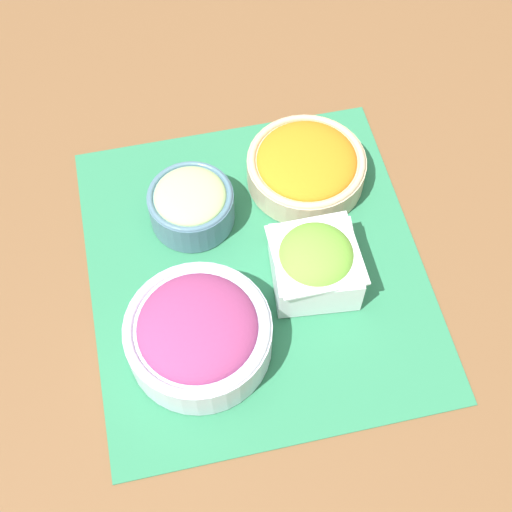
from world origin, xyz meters
name	(u,v)px	position (x,y,z in m)	size (l,w,h in m)	color
ground_plane	(256,268)	(0.00, 0.00, 0.00)	(3.00, 3.00, 0.00)	brown
placemat	(256,268)	(0.00, 0.00, 0.00)	(0.50, 0.46, 0.00)	#2D7A51
lettuce_bowl	(315,263)	(-0.03, -0.07, 0.05)	(0.12, 0.12, 0.08)	white
cucumber_bowl	(191,203)	(0.10, 0.07, 0.04)	(0.12, 0.12, 0.07)	slate
onion_bowl	(198,333)	(-0.10, 0.10, 0.05)	(0.19, 0.19, 0.08)	silver
carrot_bowl	(306,166)	(0.13, -0.10, 0.04)	(0.17, 0.17, 0.06)	#C6B28E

